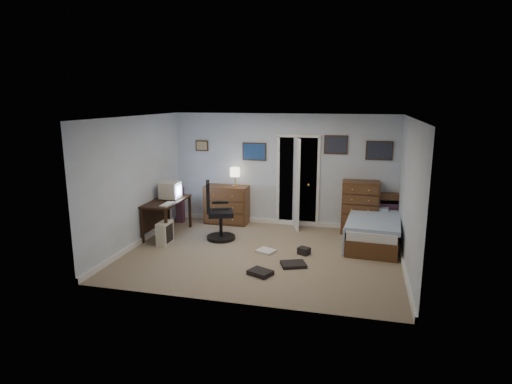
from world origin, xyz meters
TOP-DOWN VIEW (x-y plane):
  - floor at (0.00, 0.00)m, footprint 5.00×4.00m
  - computer_desk at (-2.29, 0.64)m, footprint 0.60×1.29m
  - crt_monitor at (-2.18, 0.79)m, footprint 0.39×0.36m
  - keyboard at (-2.02, 0.29)m, footprint 0.15×0.40m
  - pc_tower at (-2.00, 0.09)m, footprint 0.21×0.42m
  - office_chair at (-1.08, 0.60)m, footprint 0.75×0.75m
  - media_stack at (-2.32, 1.57)m, footprint 0.17×0.17m
  - low_dresser at (-1.25, 1.77)m, footprint 0.98×0.49m
  - table_lamp at (-1.05, 1.78)m, footprint 0.22×0.22m
  - doorway at (0.35, 2.27)m, footprint 0.96×1.12m
  - tall_dresser at (1.72, 1.75)m, footprint 0.77×0.47m
  - headboard_bookcase at (2.10, 1.86)m, footprint 0.97×0.31m
  - bed at (1.99, 1.05)m, footprint 1.09×1.90m
  - wall_posters at (0.57, 1.98)m, footprint 4.38×0.04m
  - floor_clutter at (0.41, -0.40)m, footprint 1.06×1.43m

SIDE VIEW (x-z plane):
  - floor at x=0.00m, z-range -0.02..0.00m
  - floor_clutter at x=0.41m, z-range -0.03..0.10m
  - pc_tower at x=-2.00m, z-range 0.00..0.45m
  - bed at x=1.99m, z-range -0.02..0.59m
  - media_stack at x=-2.32m, z-range 0.00..0.82m
  - low_dresser at x=-1.25m, z-range 0.00..0.87m
  - headboard_bookcase at x=2.10m, z-range 0.03..0.89m
  - office_chair at x=-1.08m, z-range -0.14..1.07m
  - tall_dresser at x=1.72m, z-range 0.00..1.12m
  - computer_desk at x=-2.29m, z-range 0.20..0.95m
  - keyboard at x=-2.02m, z-range 0.74..0.77m
  - crt_monitor at x=-2.18m, z-range 0.75..1.11m
  - doorway at x=0.35m, z-range -0.02..2.03m
  - table_lamp at x=-1.05m, z-range 0.97..1.40m
  - wall_posters at x=0.57m, z-range 1.45..2.05m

